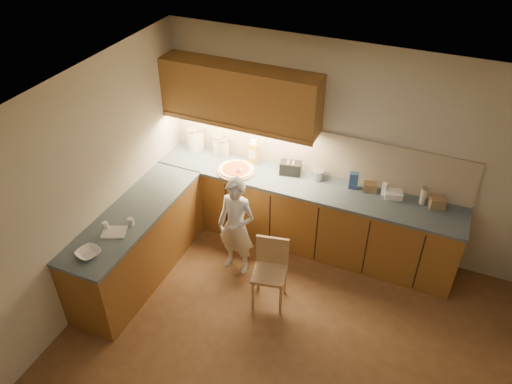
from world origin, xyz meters
TOP-DOWN VIEW (x-y plane):
  - room at (0.00, 0.00)m, footprint 4.54×4.50m
  - l_counter at (-0.92, 1.25)m, footprint 3.77×2.62m
  - backsplash at (-0.38, 1.99)m, footprint 3.75×0.02m
  - upper_cabinets at (-1.27, 1.82)m, footprint 1.95×0.36m
  - pizza_on_board at (-1.24, 1.60)m, footprint 0.48×0.48m
  - child at (-0.94, 0.94)m, footprint 0.49×0.34m
  - wooden_chair at (-0.39, 0.65)m, footprint 0.43×0.43m
  - mixing_bowl at (-1.95, -0.35)m, footprint 0.28×0.28m
  - canister_a at (-1.97, 1.84)m, footprint 0.16×0.16m
  - canister_b at (-1.94, 1.90)m, footprint 0.17×0.17m
  - canister_c at (-1.63, 1.89)m, footprint 0.14×0.14m
  - canister_d at (-1.55, 1.88)m, footprint 0.15×0.15m
  - oil_jug at (-1.13, 1.87)m, footprint 0.11×0.08m
  - toaster at (-0.61, 1.82)m, footprint 0.28×0.19m
  - steel_pot at (-0.27, 1.86)m, footprint 0.16×0.16m
  - blue_box at (0.17, 1.84)m, footprint 0.12×0.09m
  - card_box_a at (0.37, 1.86)m, footprint 0.17×0.14m
  - white_bottle at (0.54, 1.84)m, footprint 0.06×0.06m
  - flat_pack at (0.65, 1.84)m, footprint 0.23×0.19m
  - tall_jar at (0.97, 1.85)m, footprint 0.07×0.07m
  - card_box_b at (1.13, 1.84)m, footprint 0.21×0.18m
  - dough_cloth at (-1.92, 0.04)m, footprint 0.30×0.27m
  - spice_jar_a at (-2.04, 0.06)m, footprint 0.07×0.07m
  - spice_jar_b at (-1.84, 0.22)m, footprint 0.08×0.08m

SIDE VIEW (x-z plane):
  - l_counter at x=-0.92m, z-range 0.00..0.92m
  - wooden_chair at x=-0.39m, z-range 0.06..0.87m
  - child at x=-0.94m, z-range 0.00..1.28m
  - dough_cloth at x=-1.92m, z-range 0.92..0.94m
  - pizza_on_board at x=-1.24m, z-range 0.84..1.04m
  - mixing_bowl at x=-1.95m, z-range 0.92..0.98m
  - flat_pack at x=0.65m, z-range 0.92..1.00m
  - spice_jar_a at x=-2.04m, z-range 0.92..1.00m
  - spice_jar_b at x=-1.84m, z-range 0.92..1.01m
  - card_box_a at x=0.37m, z-range 0.92..1.03m
  - steel_pot at x=-0.27m, z-range 0.92..1.04m
  - card_box_b at x=1.13m, z-range 0.92..1.05m
  - white_bottle at x=0.54m, z-range 0.92..1.08m
  - toaster at x=-0.61m, z-range 0.92..1.09m
  - blue_box at x=0.17m, z-range 0.92..1.13m
  - tall_jar at x=0.97m, z-range 0.92..1.14m
  - canister_d at x=-1.55m, z-range 0.92..1.17m
  - canister_c at x=-1.63m, z-range 0.92..1.19m
  - oil_jug at x=-1.13m, z-range 0.91..1.24m
  - canister_b at x=-1.94m, z-range 0.92..1.23m
  - canister_a at x=-1.97m, z-range 0.92..1.24m
  - backsplash at x=-0.38m, z-range 0.92..1.50m
  - room at x=0.00m, z-range 0.37..2.99m
  - upper_cabinets at x=-1.27m, z-range 1.48..2.21m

